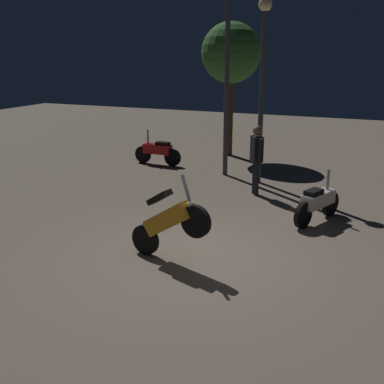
{
  "coord_description": "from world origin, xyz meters",
  "views": [
    {
      "loc": [
        3.01,
        -7.16,
        3.56
      ],
      "look_at": [
        -0.35,
        0.69,
        1.0
      ],
      "focal_mm": 44.11,
      "sensor_mm": 36.0,
      "label": 1
    }
  ],
  "objects_px": {
    "person_rider_beside": "(257,154)",
    "motorcycle_orange_foreground": "(169,221)",
    "streetlamp_near": "(227,54)",
    "streetlamp_far": "(263,69)",
    "motorcycle_white_parked_right": "(318,202)",
    "motorcycle_red_parked_left": "(158,151)"
  },
  "relations": [
    {
      "from": "streetlamp_near",
      "to": "streetlamp_far",
      "type": "bearing_deg",
      "value": -20.65
    },
    {
      "from": "motorcycle_orange_foreground",
      "to": "motorcycle_red_parked_left",
      "type": "xyz_separation_m",
      "value": [
        -3.58,
        6.55,
        -0.31
      ]
    },
    {
      "from": "motorcycle_white_parked_right",
      "to": "motorcycle_red_parked_left",
      "type": "bearing_deg",
      "value": 80.72
    },
    {
      "from": "streetlamp_near",
      "to": "streetlamp_far",
      "type": "distance_m",
      "value": 1.27
    },
    {
      "from": "motorcycle_orange_foreground",
      "to": "person_rider_beside",
      "type": "bearing_deg",
      "value": 98.06
    },
    {
      "from": "motorcycle_white_parked_right",
      "to": "person_rider_beside",
      "type": "relative_size",
      "value": 0.88
    },
    {
      "from": "motorcycle_red_parked_left",
      "to": "streetlamp_near",
      "type": "xyz_separation_m",
      "value": [
        2.46,
        -0.41,
        3.03
      ]
    },
    {
      "from": "motorcycle_orange_foreground",
      "to": "streetlamp_near",
      "type": "bearing_deg",
      "value": 111.84
    },
    {
      "from": "person_rider_beside",
      "to": "streetlamp_near",
      "type": "height_order",
      "value": "streetlamp_near"
    },
    {
      "from": "motorcycle_red_parked_left",
      "to": "motorcycle_orange_foreground",
      "type": "bearing_deg",
      "value": 120.83
    },
    {
      "from": "motorcycle_white_parked_right",
      "to": "streetlamp_near",
      "type": "bearing_deg",
      "value": 68.36
    },
    {
      "from": "person_rider_beside",
      "to": "streetlamp_far",
      "type": "bearing_deg",
      "value": 67.38
    },
    {
      "from": "person_rider_beside",
      "to": "motorcycle_white_parked_right",
      "type": "bearing_deg",
      "value": -73.58
    },
    {
      "from": "motorcycle_red_parked_left",
      "to": "streetlamp_near",
      "type": "height_order",
      "value": "streetlamp_near"
    },
    {
      "from": "motorcycle_orange_foreground",
      "to": "streetlamp_far",
      "type": "distance_m",
      "value": 6.18
    },
    {
      "from": "motorcycle_red_parked_left",
      "to": "motorcycle_white_parked_right",
      "type": "xyz_separation_m",
      "value": [
        5.64,
        -3.48,
        0.0
      ]
    },
    {
      "from": "motorcycle_white_parked_right",
      "to": "streetlamp_far",
      "type": "distance_m",
      "value": 4.27
    },
    {
      "from": "motorcycle_orange_foreground",
      "to": "person_rider_beside",
      "type": "distance_m",
      "value": 4.54
    },
    {
      "from": "motorcycle_orange_foreground",
      "to": "streetlamp_near",
      "type": "xyz_separation_m",
      "value": [
        -1.12,
        6.14,
        2.72
      ]
    },
    {
      "from": "person_rider_beside",
      "to": "motorcycle_orange_foreground",
      "type": "bearing_deg",
      "value": -127.93
    },
    {
      "from": "streetlamp_far",
      "to": "motorcycle_white_parked_right",
      "type": "bearing_deg",
      "value": -52.36
    },
    {
      "from": "motorcycle_white_parked_right",
      "to": "person_rider_beside",
      "type": "xyz_separation_m",
      "value": [
        -1.79,
        1.45,
        0.63
      ]
    }
  ]
}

